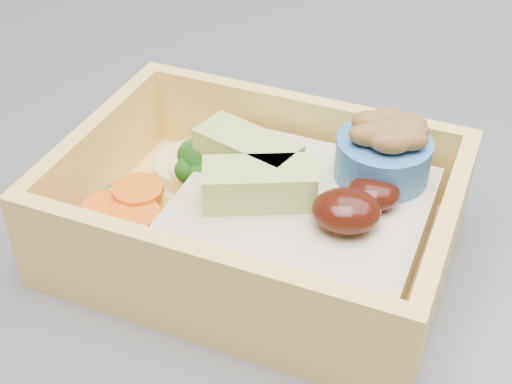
{
  "coord_description": "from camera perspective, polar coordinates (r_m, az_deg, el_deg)",
  "views": [
    {
      "loc": [
        0.0,
        -0.39,
        1.19
      ],
      "look_at": [
        -0.02,
        -0.1,
        0.96
      ],
      "focal_mm": 50.0,
      "sensor_mm": 36.0,
      "label": 1
    }
  ],
  "objects": [
    {
      "name": "bento_box",
      "position": [
        0.38,
        1.03,
        -1.59
      ],
      "size": [
        0.24,
        0.2,
        0.07
      ],
      "rotation": [
        0.0,
        0.0,
        -0.31
      ],
      "color": "#FFD269",
      "rests_on": "island"
    }
  ]
}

